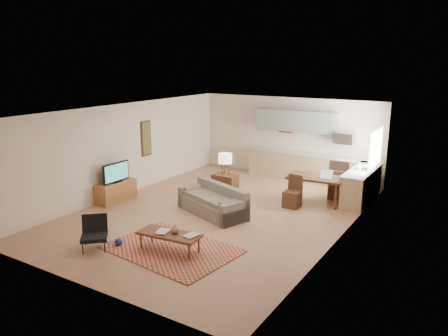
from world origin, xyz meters
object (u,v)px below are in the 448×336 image
Objects in this scene: tv_credenza at (116,191)px; dining_table at (315,190)px; coffee_table at (170,242)px; console_table at (225,188)px; armchair at (94,234)px; sofa at (212,200)px.

tv_credenza is 5.64m from dining_table.
coffee_table is 1.74× the size of console_table.
console_table is (0.65, 4.24, 0.04)m from armchair.
console_table reaches higher than coffee_table.
dining_table is at bearing 67.28° from coffee_table.
sofa reaches higher than coffee_table.
coffee_table is at bearing -57.47° from sofa.
dining_table is at bearing 70.41° from sofa.
tv_credenza is at bearing 85.45° from armchair.
sofa is at bearing -135.09° from dining_table.
console_table reaches higher than dining_table.
armchair is 0.58× the size of tv_credenza.
dining_table reaches higher than coffee_table.
armchair reaches higher than coffee_table.
armchair is 0.90× the size of console_table.
dining_table is (2.23, 1.21, -0.01)m from console_table.
coffee_table is at bearing -79.03° from console_table.
armchair is at bearing -122.51° from dining_table.
armchair is 3.28m from tv_credenza.
sofa is at bearing -77.35° from console_table.
coffee_table is 0.90× the size of dining_table.
tv_credenza is at bearing -148.47° from sofa.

